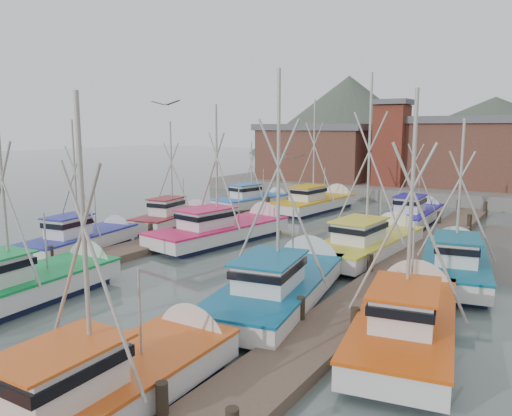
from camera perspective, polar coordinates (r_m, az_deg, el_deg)
The scene contains 22 objects.
ground at distance 22.79m, azimuth -6.18°, elevation -8.83°, with size 260.00×260.00×0.00m, color #4F5F5B.
dock_left at distance 30.15m, azimuth -11.82°, elevation -4.07°, with size 2.30×46.00×1.50m.
dock_right at distance 22.98m, azimuth 14.40°, elevation -8.37°, with size 2.30×46.00×1.50m.
quay at distance 55.94m, azimuth 18.17°, elevation 2.15°, with size 44.00×16.00×1.20m, color slate.
shed_left at distance 57.48m, azimuth 7.11°, elevation 6.45°, with size 12.72×8.48×6.20m.
shed_center at distance 54.46m, azimuth 24.53°, elevation 5.92°, with size 14.84×9.54×6.90m.
lookout_tower at distance 52.28m, azimuth 15.20°, elevation 7.27°, with size 3.60×3.60×8.50m.
distant_hills at distance 142.11m, azimuth 21.83°, elevation 5.72°, with size 175.00×140.00×42.00m.
boat_1 at distance 13.67m, azimuth -15.82°, elevation -18.87°, with size 3.46×8.93×8.57m.
boat_4 at distance 22.57m, azimuth -24.68°, elevation -8.01°, with size 3.64×9.54×8.96m.
boat_5 at distance 20.64m, azimuth 3.23°, elevation -8.72°, with size 4.82×10.44×10.12m.
boat_6 at distance 30.26m, azimuth -18.81°, elevation -3.41°, with size 3.50×8.12×8.04m.
boat_7 at distance 17.91m, azimuth 16.93°, elevation -11.98°, with size 4.50×9.64×9.03m.
boat_8 at distance 31.34m, azimuth -3.37°, elevation -2.50°, with size 4.67×10.62×9.35m.
boat_9 at distance 28.48m, azimuth 13.09°, elevation -3.91°, with size 4.29×10.06×10.74m.
boat_10 at distance 35.96m, azimuth -8.95°, elevation -1.08°, with size 3.42×8.08×8.01m.
boat_11 at distance 25.61m, azimuth 21.77°, elevation -5.83°, with size 4.42×9.33×8.21m.
boat_12 at distance 42.96m, azimuth 7.07°, elevation 0.64°, with size 4.10×10.08×10.20m.
boat_13 at distance 38.53m, azimuth 17.68°, elevation -0.73°, with size 3.26×8.75×8.01m.
boat_14 at distance 43.45m, azimuth 0.07°, elevation 0.79°, with size 3.99×8.34×6.42m.
gull_near at distance 21.28m, azimuth -10.30°, elevation 11.66°, with size 1.55×0.63×0.24m.
gull_far at distance 23.02m, azimuth 3.98°, elevation 5.87°, with size 1.54×0.66×0.24m.
Camera 1 is at (13.60, -16.88, 7.04)m, focal length 35.00 mm.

